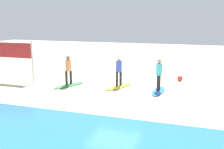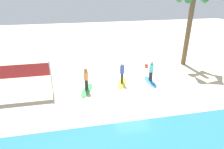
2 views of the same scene
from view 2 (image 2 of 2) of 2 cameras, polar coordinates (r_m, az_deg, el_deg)
The scene contains 9 objects.
ground_plane at distance 13.85m, azimuth 5.79°, elevation -5.61°, with size 60.00×60.00×0.00m, color beige.
surfboard_blue at distance 15.66m, azimuth 11.08°, elevation -2.03°, with size 2.10×0.56×0.09m, color blue.
surfer_blue at distance 15.25m, azimuth 11.38°, elevation 1.30°, with size 0.32×0.46×1.64m.
surfboard_yellow at distance 15.20m, azimuth 2.90°, elevation -2.43°, with size 2.10×0.56×0.09m, color yellow.
surfer_yellow at distance 14.78m, azimuth 2.98°, elevation 1.00°, with size 0.32×0.44×1.64m.
surfboard_green at distance 14.28m, azimuth -7.37°, elevation -4.50°, with size 2.10×0.56×0.09m, color green.
surfer_green at distance 13.83m, azimuth -7.59°, elevation -0.90°, with size 0.32×0.44×1.64m.
palm_tree at distance 19.05m, azimuth 22.57°, elevation 18.85°, with size 2.88×3.03×7.01m.
beach_ball at distance 18.44m, azimuth 10.01°, elevation 2.61°, with size 0.33×0.33×0.33m, color #E53838.
Camera 2 is at (3.70, 11.42, 6.91)m, focal length 31.28 mm.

